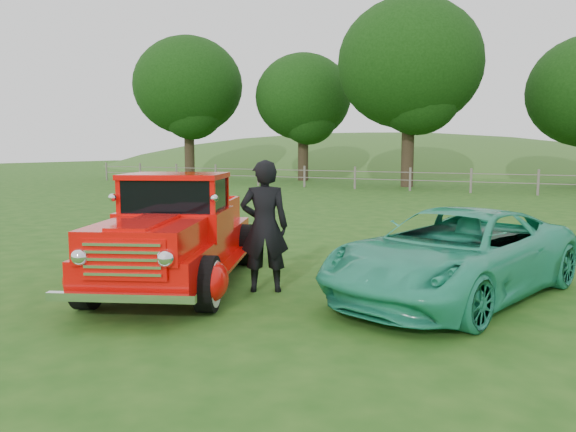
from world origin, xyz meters
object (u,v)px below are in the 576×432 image
at_px(tree_mid_west, 303,97).
at_px(tree_near_west, 410,64).
at_px(tree_far_west, 188,86).
at_px(red_pickup, 178,235).
at_px(man, 264,226).
at_px(teal_sedan, 455,254).

height_order(tree_mid_west, tree_near_west, tree_near_west).
distance_m(tree_far_west, red_pickup, 32.13).
height_order(tree_far_west, red_pickup, tree_far_west).
xyz_separation_m(tree_far_west, tree_mid_west, (8.00, 2.00, -0.94)).
bearing_deg(tree_far_west, man, -50.75).
xyz_separation_m(tree_near_west, man, (4.47, -24.05, -5.80)).
bearing_deg(tree_far_west, teal_sedan, -46.18).
xyz_separation_m(red_pickup, man, (1.47, 0.22, 0.20)).
xyz_separation_m(tree_far_west, red_pickup, (19.00, -25.27, -5.69)).
bearing_deg(man, tree_far_west, -80.00).
bearing_deg(teal_sedan, tree_far_west, 150.52).
bearing_deg(teal_sedan, tree_near_west, 123.81).
bearing_deg(tree_near_west, teal_sedan, -72.88).
height_order(tree_near_west, man, tree_near_west).
distance_m(tree_far_west, tree_near_west, 16.03).
distance_m(red_pickup, man, 1.50).
bearing_deg(tree_mid_west, tree_near_west, -20.56).
bearing_deg(red_pickup, tree_mid_west, 89.46).
bearing_deg(tree_near_west, red_pickup, -82.96).
distance_m(tree_far_west, teal_sedan, 33.88).
relative_size(tree_mid_west, teal_sedan, 1.82).
distance_m(tree_mid_west, teal_sedan, 30.54).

